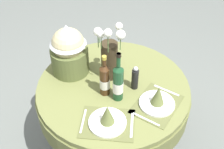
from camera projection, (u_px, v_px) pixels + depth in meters
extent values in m
plane|color=slate|center=(113.00, 144.00, 2.49)|extent=(8.00, 8.00, 0.00)
cylinder|color=olive|center=(113.00, 87.00, 2.03)|extent=(1.11, 1.11, 0.04)
cylinder|color=#626738|center=(113.00, 97.00, 2.09)|extent=(1.13, 1.13, 0.17)
cylinder|color=black|center=(113.00, 118.00, 2.26)|extent=(0.12, 0.12, 0.66)
cylinder|color=black|center=(113.00, 143.00, 2.48)|extent=(0.64, 0.64, 0.03)
cube|color=brown|center=(107.00, 123.00, 1.75)|extent=(0.42, 0.37, 0.00)
cylinder|color=white|center=(107.00, 122.00, 1.74)|extent=(0.24, 0.24, 0.02)
cone|color=#606B38|center=(107.00, 114.00, 1.69)|extent=(0.09, 0.09, 0.14)
cube|color=silver|center=(83.00, 121.00, 1.76)|extent=(0.09, 0.18, 0.00)
cube|color=silver|center=(132.00, 125.00, 1.74)|extent=(0.09, 0.18, 0.00)
cube|color=brown|center=(157.00, 104.00, 1.87)|extent=(0.43, 0.42, 0.00)
cylinder|color=white|center=(157.00, 103.00, 1.86)|extent=(0.24, 0.24, 0.02)
cone|color=#606B38|center=(158.00, 95.00, 1.81)|extent=(0.09, 0.09, 0.14)
cube|color=silver|center=(146.00, 119.00, 1.77)|extent=(0.13, 0.15, 0.00)
cube|color=silver|center=(166.00, 90.00, 1.96)|extent=(0.13, 0.16, 0.00)
cylinder|color=#332819|center=(109.00, 60.00, 1.99)|extent=(0.12, 0.12, 0.30)
sphere|color=white|center=(119.00, 26.00, 1.85)|extent=(0.05, 0.05, 0.05)
cylinder|color=#4C7038|center=(119.00, 34.00, 1.89)|extent=(0.01, 0.01, 0.10)
sphere|color=white|center=(101.00, 34.00, 1.77)|extent=(0.05, 0.05, 0.05)
cylinder|color=#4C7038|center=(101.00, 42.00, 1.82)|extent=(0.01, 0.01, 0.10)
sphere|color=white|center=(108.00, 33.00, 1.72)|extent=(0.05, 0.05, 0.05)
cylinder|color=#4C7038|center=(108.00, 44.00, 1.78)|extent=(0.01, 0.01, 0.13)
sphere|color=white|center=(98.00, 32.00, 1.78)|extent=(0.06, 0.06, 0.06)
cylinder|color=#4C7038|center=(98.00, 41.00, 1.83)|extent=(0.01, 0.01, 0.10)
sphere|color=white|center=(121.00, 35.00, 1.76)|extent=(0.06, 0.06, 0.06)
cylinder|color=#4C7038|center=(120.00, 44.00, 1.81)|extent=(0.01, 0.01, 0.10)
sphere|color=white|center=(99.00, 32.00, 1.84)|extent=(0.05, 0.05, 0.05)
cylinder|color=#4C7038|center=(99.00, 38.00, 1.87)|extent=(0.01, 0.01, 0.07)
cylinder|color=#422814|center=(105.00, 81.00, 1.88)|extent=(0.07, 0.07, 0.22)
cylinder|color=silver|center=(105.00, 83.00, 1.89)|extent=(0.07, 0.07, 0.07)
cone|color=#422814|center=(104.00, 67.00, 1.80)|extent=(0.07, 0.07, 0.03)
cylinder|color=#422814|center=(104.00, 61.00, 1.77)|extent=(0.03, 0.03, 0.07)
cylinder|color=#B29933|center=(104.00, 58.00, 1.75)|extent=(0.03, 0.03, 0.02)
cylinder|color=#194223|center=(118.00, 84.00, 1.83)|extent=(0.07, 0.07, 0.25)
cylinder|color=silver|center=(118.00, 87.00, 1.85)|extent=(0.07, 0.07, 0.09)
cone|color=#194223|center=(118.00, 68.00, 1.74)|extent=(0.07, 0.07, 0.03)
cylinder|color=#194223|center=(119.00, 60.00, 1.70)|extent=(0.03, 0.03, 0.10)
cylinder|color=black|center=(119.00, 55.00, 1.67)|extent=(0.03, 0.03, 0.02)
cylinder|color=black|center=(135.00, 79.00, 1.94)|extent=(0.05, 0.05, 0.16)
sphere|color=#B7B7BC|center=(136.00, 69.00, 1.88)|extent=(0.03, 0.03, 0.03)
cylinder|color=#566033|center=(70.00, 60.00, 2.07)|extent=(0.28, 0.28, 0.20)
sphere|color=#C6B784|center=(68.00, 44.00, 1.97)|extent=(0.24, 0.24, 0.24)
cone|color=silver|center=(67.00, 35.00, 1.92)|extent=(0.26, 0.26, 0.15)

